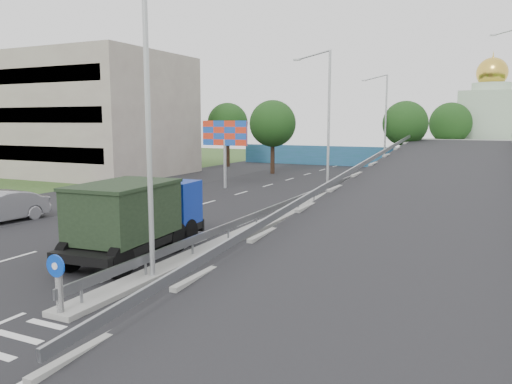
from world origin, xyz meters
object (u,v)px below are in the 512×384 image
Objects in this scene: lamp_post_near at (143,111)px; dump_truck at (137,215)px; lamp_post_mid at (326,116)px; sign_bollard at (58,283)px; church at (489,122)px; billboard at (225,137)px; lamp_post_far at (384,118)px; parked_car_c at (113,190)px.

lamp_post_near is 5.27m from dump_truck.
sign_bollard is at bearing -90.26° from lamp_post_mid.
sign_bollard is 0.12× the size of church.
dump_truck is at bearing -97.53° from lamp_post_mid.
dump_truck is at bearing 109.60° from sign_bollard.
church is (10.00, 57.83, 4.28)m from sign_bollard.
dump_truck is at bearing -70.91° from billboard.
dump_truck is at bearing 134.13° from lamp_post_near.
lamp_post_near is 1.39× the size of dump_truck.
lamp_post_far reaches higher than parked_car_c.
billboard reaches higher than parked_car_c.
parked_car_c is (-13.20, 17.20, -0.36)m from sign_bollard.
lamp_post_far is 30.20m from parked_car_c.
lamp_post_mid reaches higher than billboard.
church is (9.89, 34.00, -0.50)m from lamp_post_mid.
billboard is 20.89m from dump_truck.
lamp_post_far reaches higher than dump_truck.
lamp_post_near and lamp_post_far have the same top height.
sign_bollard is at bearing -50.63° from parked_car_c.
parked_car_c is at bearing 134.85° from lamp_post_near.
lamp_post_far is (0.00, 40.00, 0.00)m from lamp_post_near.
parked_car_c is (-13.31, -26.62, -5.14)m from lamp_post_far.
lamp_post_near is 1.83× the size of billboard.
church is at bearing 59.30° from billboard.
church is at bearing 73.78° from lamp_post_mid.
parked_car_c is at bearing 127.50° from sign_bollard.
lamp_post_mid is 0.73× the size of church.
church is (9.89, 54.00, -0.50)m from lamp_post_near.
billboard reaches higher than sign_bollard.
lamp_post_mid reaches higher than dump_truck.
sign_bollard is 24.30m from lamp_post_mid.
lamp_post_mid is 2.09× the size of parked_car_c.
church is at bearing 80.19° from sign_bollard.
sign_bollard is 6.64m from dump_truck.
lamp_post_far is at bearing 89.86° from sign_bollard.
lamp_post_near is at bearing -100.38° from church.
dump_truck is 15.57m from parked_car_c.
sign_bollard is at bearing -91.64° from lamp_post_near.
dump_truck reaches higher than parked_car_c.
lamp_post_mid is 35.41m from church.
sign_bollard is at bearing -74.92° from dump_truck.
lamp_post_mid is 9.47m from billboard.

